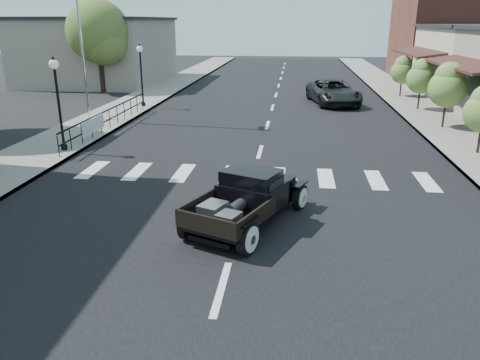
# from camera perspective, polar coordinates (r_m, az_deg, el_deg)

# --- Properties ---
(ground) EXTENTS (120.00, 120.00, 0.00)m
(ground) POSITION_cam_1_polar(r_m,az_deg,el_deg) (11.92, -0.08, -5.56)
(ground) COLOR black
(ground) RESTS_ON ground
(road) EXTENTS (14.00, 80.00, 0.02)m
(road) POSITION_cam_1_polar(r_m,az_deg,el_deg) (26.28, 3.76, 8.03)
(road) COLOR black
(road) RESTS_ON ground
(road_markings) EXTENTS (12.00, 60.00, 0.06)m
(road_markings) POSITION_cam_1_polar(r_m,az_deg,el_deg) (21.40, 3.05, 5.52)
(road_markings) COLOR silver
(road_markings) RESTS_ON ground
(sidewalk_left) EXTENTS (3.00, 80.00, 0.15)m
(sidewalk_left) POSITION_cam_1_polar(r_m,az_deg,el_deg) (27.99, -14.08, 8.32)
(sidewalk_left) COLOR gray
(sidewalk_left) RESTS_ON ground
(sidewalk_right) EXTENTS (3.00, 80.00, 0.15)m
(sidewalk_right) POSITION_cam_1_polar(r_m,az_deg,el_deg) (27.22, 22.08, 7.21)
(sidewalk_right) COLOR gray
(sidewalk_right) RESTS_ON ground
(low_building_left) EXTENTS (10.00, 12.00, 5.00)m
(low_building_left) POSITION_cam_1_polar(r_m,az_deg,el_deg) (42.13, -16.70, 14.80)
(low_building_left) COLOR gray
(low_building_left) RESTS_ON ground
(far_building_right) EXTENTS (11.00, 10.00, 7.00)m
(far_building_right) POSITION_cam_1_polar(r_m,az_deg,el_deg) (45.11, 25.96, 15.24)
(far_building_right) COLOR brown
(far_building_right) RESTS_ON ground
(railing) EXTENTS (0.08, 10.00, 1.00)m
(railing) POSITION_cam_1_polar(r_m,az_deg,el_deg) (22.88, -15.64, 7.39)
(railing) COLOR black
(railing) RESTS_ON sidewalk_left
(banner) EXTENTS (0.04, 2.20, 0.60)m
(banner) POSITION_cam_1_polar(r_m,az_deg,el_deg) (21.09, -17.38, 5.74)
(banner) COLOR silver
(banner) RESTS_ON sidewalk_left
(lamp_post_b) EXTENTS (0.36, 0.36, 3.55)m
(lamp_post_b) POSITION_cam_1_polar(r_m,az_deg,el_deg) (19.22, -21.22, 8.61)
(lamp_post_b) COLOR black
(lamp_post_b) RESTS_ON sidewalk_left
(lamp_post_c) EXTENTS (0.36, 0.36, 3.55)m
(lamp_post_c) POSITION_cam_1_polar(r_m,az_deg,el_deg) (28.37, -11.93, 12.39)
(lamp_post_c) COLOR black
(lamp_post_c) RESTS_ON sidewalk_left
(big_tree_far) EXTENTS (4.36, 4.36, 6.40)m
(big_tree_far) POSITION_cam_1_polar(r_m,az_deg,el_deg) (35.60, -16.77, 15.31)
(big_tree_far) COLOR #4B6029
(big_tree_far) RESTS_ON ground
(small_tree_c) EXTENTS (1.74, 1.74, 2.90)m
(small_tree_c) POSITION_cam_1_polar(r_m,az_deg,el_deg) (24.06, 23.87, 9.33)
(small_tree_c) COLOR #587636
(small_tree_c) RESTS_ON sidewalk_right
(small_tree_d) EXTENTS (1.62, 1.62, 2.69)m
(small_tree_d) POSITION_cam_1_polar(r_m,az_deg,el_deg) (28.65, 21.15, 10.74)
(small_tree_d) COLOR #587636
(small_tree_d) RESTS_ON sidewalk_right
(small_tree_e) EXTENTS (1.51, 1.51, 2.51)m
(small_tree_e) POSITION_cam_1_polar(r_m,az_deg,el_deg) (33.43, 19.13, 11.81)
(small_tree_e) COLOR #587636
(small_tree_e) RESTS_ON sidewalk_right
(hotrod_pickup) EXTENTS (3.38, 4.55, 1.43)m
(hotrod_pickup) POSITION_cam_1_polar(r_m,az_deg,el_deg) (11.72, 0.96, -2.22)
(hotrod_pickup) COLOR black
(hotrod_pickup) RESTS_ON ground
(second_car) EXTENTS (3.46, 5.70, 1.48)m
(second_car) POSITION_cam_1_polar(r_m,az_deg,el_deg) (29.90, 11.31, 10.45)
(second_car) COLOR black
(second_car) RESTS_ON ground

